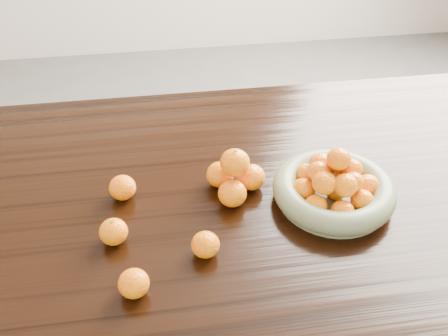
{
  "coord_description": "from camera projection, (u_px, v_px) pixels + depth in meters",
  "views": [
    {
      "loc": [
        -0.16,
        -0.95,
        1.56
      ],
      "look_at": [
        -0.02,
        -0.02,
        0.83
      ],
      "focal_mm": 40.0,
      "sensor_mm": 36.0,
      "label": 1
    }
  ],
  "objects": [
    {
      "name": "loose_orange_3",
      "position": [
        122.0,
        188.0,
        1.21
      ],
      "size": [
        0.07,
        0.07,
        0.06
      ],
      "primitive_type": "ellipsoid",
      "color": "orange",
      "rests_on": "dining_table"
    },
    {
      "name": "loose_orange_2",
      "position": [
        205.0,
        245.0,
        1.06
      ],
      "size": [
        0.06,
        0.06,
        0.06
      ],
      "primitive_type": "ellipsoid",
      "color": "orange",
      "rests_on": "dining_table"
    },
    {
      "name": "dining_table",
      "position": [
        230.0,
        214.0,
        1.31
      ],
      "size": [
        2.0,
        1.0,
        0.75
      ],
      "color": "black",
      "rests_on": "ground"
    },
    {
      "name": "loose_orange_0",
      "position": [
        114.0,
        232.0,
        1.09
      ],
      "size": [
        0.06,
        0.06,
        0.06
      ],
      "primitive_type": "ellipsoid",
      "color": "orange",
      "rests_on": "dining_table"
    },
    {
      "name": "orange_pyramid",
      "position": [
        235.0,
        177.0,
        1.21
      ],
      "size": [
        0.14,
        0.15,
        0.12
      ],
      "rotation": [
        0.0,
        0.0,
        -0.28
      ],
      "color": "orange",
      "rests_on": "dining_table"
    },
    {
      "name": "fruit_bowl",
      "position": [
        334.0,
        187.0,
        1.19
      ],
      "size": [
        0.29,
        0.29,
        0.15
      ],
      "rotation": [
        0.0,
        0.0,
        -0.25
      ],
      "color": "gray",
      "rests_on": "dining_table"
    },
    {
      "name": "loose_orange_1",
      "position": [
        134.0,
        283.0,
        0.98
      ],
      "size": [
        0.06,
        0.06,
        0.06
      ],
      "primitive_type": "ellipsoid",
      "color": "orange",
      "rests_on": "dining_table"
    }
  ]
}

